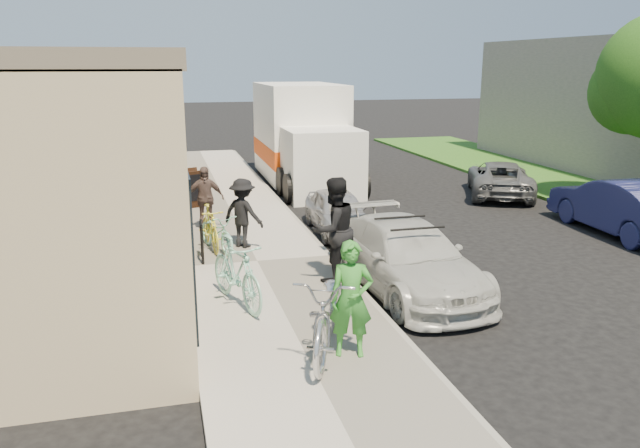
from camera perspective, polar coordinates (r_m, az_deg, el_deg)
ground at (r=10.63m, az=7.66°, el=-8.10°), size 120.00×120.00×0.00m
sidewalk at (r=12.83m, az=-5.75°, el=-3.69°), size 3.00×34.00×0.15m
curb at (r=13.14m, az=0.95°, el=-3.22°), size 0.12×34.00×0.13m
storefront at (r=17.23m, az=-19.37°, el=7.22°), size 3.60×20.00×4.22m
bike_rack at (r=12.86m, az=-10.77°, el=-1.19°), size 0.08×0.58×0.82m
sandwich_board at (r=17.67m, az=-11.66°, el=3.21°), size 0.84×0.85×1.07m
sedan_white at (r=11.51m, az=7.89°, el=-3.00°), size 2.06×4.45×1.30m
sedan_silver at (r=15.33m, az=1.65°, el=1.16°), size 1.36×3.14×1.06m
moving_truck at (r=21.79m, az=-1.55°, el=7.72°), size 2.66×6.89×3.37m
far_car_blue at (r=16.87m, az=25.88°, el=1.49°), size 1.63×4.25×1.38m
far_car_gray at (r=20.46m, az=16.11°, el=4.02°), size 3.30×4.34×1.09m
tandem_bike at (r=8.68m, az=0.97°, el=-7.90°), size 1.65×2.42×1.21m
woman_rider at (r=8.51m, az=2.87°, el=-6.88°), size 0.67×0.54×1.62m
man_standing at (r=11.37m, az=1.28°, el=-0.51°), size 1.15×1.04×1.94m
cruiser_bike_a at (r=10.39m, az=-7.64°, el=-4.41°), size 1.06×1.96×1.14m
cruiser_bike_b at (r=13.55m, az=-9.40°, el=-0.71°), size 1.02×1.63×0.81m
cruiser_bike_c at (r=13.64m, az=-9.99°, el=-0.35°), size 0.62×1.61×0.94m
bystander_a at (r=13.63m, az=-7.06°, el=1.01°), size 1.10×1.08×1.52m
bystander_b at (r=15.20m, az=-10.50°, el=2.33°), size 0.92×0.42×1.55m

